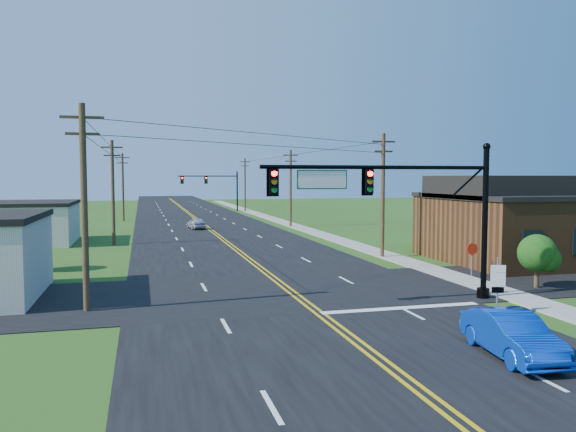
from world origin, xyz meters
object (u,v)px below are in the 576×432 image
object	(u,v)px
signal_mast_main	(400,201)
route_sign	(498,281)
signal_mast_far	(212,185)
blue_car	(511,335)
stop_sign	(472,252)

from	to	relation	value
signal_mast_main	route_sign	size ratio (longest dim) A/B	4.58
signal_mast_main	signal_mast_far	xyz separation A→B (m)	(0.10, 72.00, -0.20)
signal_mast_main	signal_mast_far	bearing A→B (deg)	89.92
signal_mast_far	route_sign	size ratio (longest dim) A/B	4.46
blue_car	route_sign	bearing A→B (deg)	65.81
blue_car	route_sign	world-z (taller)	route_sign
signal_mast_main	stop_sign	size ratio (longest dim) A/B	5.57
signal_mast_main	stop_sign	xyz separation A→B (m)	(7.19, 5.21, -3.29)
signal_mast_far	stop_sign	bearing A→B (deg)	-83.94
route_sign	blue_car	bearing A→B (deg)	-99.66
signal_mast_main	signal_mast_far	world-z (taller)	same
signal_mast_far	route_sign	xyz separation A→B (m)	(3.07, -74.94, -3.11)
signal_mast_far	stop_sign	distance (m)	67.23
blue_car	route_sign	distance (m)	6.02
signal_mast_far	blue_car	distance (m)	80.16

